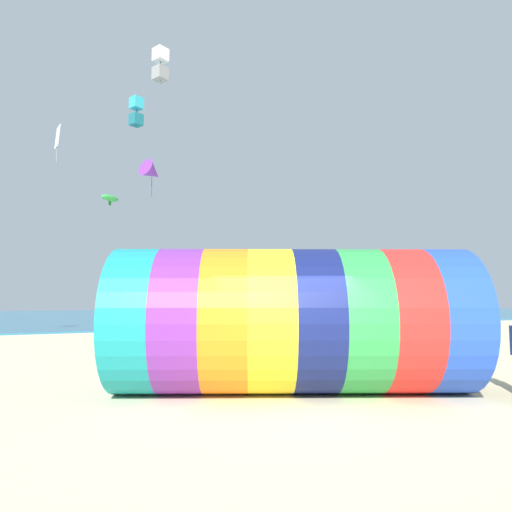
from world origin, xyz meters
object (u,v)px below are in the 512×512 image
at_px(kite_cyan_box, 136,112).
at_px(kite_purple_delta, 152,172).
at_px(giant_inflatable_tube, 292,320).
at_px(bystander_near_water, 340,319).
at_px(kite_white_diamond, 57,137).
at_px(beach_flag, 413,293).
at_px(kite_white_box, 160,64).
at_px(bystander_mid_beach, 367,325).
at_px(kite_green_parafoil, 110,198).

height_order(kite_cyan_box, kite_purple_delta, kite_cyan_box).
relative_size(giant_inflatable_tube, bystander_near_water, 5.15).
bearing_deg(kite_white_diamond, beach_flag, -59.51).
bearing_deg(giant_inflatable_tube, kite_white_box, 93.25).
bearing_deg(bystander_near_water, kite_cyan_box, 160.09).
distance_m(giant_inflatable_tube, bystander_near_water, 15.63).
bearing_deg(kite_white_diamond, bystander_near_water, -14.07).
height_order(giant_inflatable_tube, bystander_mid_beach, giant_inflatable_tube).
bearing_deg(kite_green_parafoil, kite_white_box, -29.80).
bearing_deg(bystander_mid_beach, giant_inflatable_tube, -135.55).
relative_size(giant_inflatable_tube, kite_cyan_box, 4.84).
height_order(giant_inflatable_tube, beach_flag, giant_inflatable_tube).
bearing_deg(giant_inflatable_tube, bystander_mid_beach, 44.45).
bearing_deg(kite_cyan_box, giant_inflatable_tube, -85.51).
height_order(kite_white_diamond, kite_purple_delta, kite_white_diamond).
bearing_deg(kite_white_box, beach_flag, -68.83).
distance_m(kite_cyan_box, beach_flag, 19.50).
xyz_separation_m(kite_white_box, kite_purple_delta, (0.31, 3.62, -4.43)).
height_order(kite_white_box, beach_flag, kite_white_box).
height_order(kite_white_box, bystander_near_water, kite_white_box).
height_order(giant_inflatable_tube, kite_white_box, kite_white_box).
relative_size(kite_white_diamond, kite_purple_delta, 0.95).
xyz_separation_m(giant_inflatable_tube, kite_purple_delta, (-0.39, 16.07, 7.39)).
height_order(kite_cyan_box, beach_flag, kite_cyan_box).
distance_m(giant_inflatable_tube, kite_cyan_box, 19.62).
distance_m(kite_white_diamond, kite_cyan_box, 4.51).
distance_m(kite_purple_delta, beach_flag, 17.48).
distance_m(bystander_near_water, bystander_mid_beach, 5.77).
height_order(kite_white_diamond, kite_white_box, kite_white_box).
relative_size(bystander_near_water, beach_flag, 0.65).
height_order(kite_green_parafoil, kite_purple_delta, kite_purple_delta).
bearing_deg(kite_green_parafoil, beach_flag, -62.93).
xyz_separation_m(kite_purple_delta, bystander_near_water, (9.81, -3.62, -8.15)).
xyz_separation_m(kite_purple_delta, beach_flag, (4.30, -15.53, -6.78)).
bearing_deg(kite_white_box, bystander_mid_beach, -33.91).
distance_m(kite_white_box, bystander_near_water, 16.15).
bearing_deg(bystander_near_water, kite_white_diamond, 165.93).
bearing_deg(kite_purple_delta, kite_green_parafoil, -134.65).
xyz_separation_m(giant_inflatable_tube, bystander_mid_beach, (7.24, 7.11, -0.72)).
distance_m(kite_green_parafoil, kite_white_box, 7.01).
relative_size(kite_white_box, bystander_near_water, 1.06).
xyz_separation_m(kite_cyan_box, kite_purple_delta, (0.89, -0.25, -3.43)).
bearing_deg(bystander_mid_beach, kite_green_parafoil, 146.91).
relative_size(kite_white_box, kite_purple_delta, 0.83).
bearing_deg(kite_cyan_box, kite_green_parafoil, -119.34).
xyz_separation_m(bystander_near_water, beach_flag, (-5.51, -11.90, 1.37)).
xyz_separation_m(kite_cyan_box, kite_white_box, (0.58, -3.87, 0.99)).
distance_m(giant_inflatable_tube, kite_green_parafoil, 14.87).
bearing_deg(kite_purple_delta, kite_cyan_box, 164.10).
xyz_separation_m(kite_green_parafoil, kite_purple_delta, (2.40, 2.43, 2.16)).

